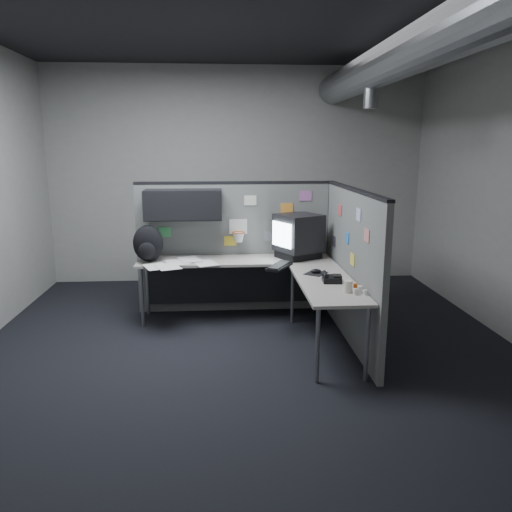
{
  "coord_description": "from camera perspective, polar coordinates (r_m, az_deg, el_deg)",
  "views": [
    {
      "loc": [
        -0.27,
        -4.8,
        2.05
      ],
      "look_at": [
        0.1,
        0.35,
        0.91
      ],
      "focal_mm": 35.0,
      "sensor_mm": 36.0,
      "label": 1
    }
  ],
  "objects": [
    {
      "name": "partition_back",
      "position": [
        6.13,
        -3.94,
        2.55
      ],
      "size": [
        2.44,
        0.42,
        1.63
      ],
      "color": "slate",
      "rests_on": "ground"
    },
    {
      "name": "keyboard",
      "position": [
        5.53,
        2.67,
        -1.15
      ],
      "size": [
        0.35,
        0.47,
        0.04
      ],
      "rotation": [
        0.0,
        0.0,
        0.29
      ],
      "color": "black",
      "rests_on": "desk"
    },
    {
      "name": "bottles",
      "position": [
        4.67,
        11.61,
        -3.81
      ],
      "size": [
        0.12,
        0.15,
        0.08
      ],
      "rotation": [
        0.0,
        0.0,
        0.04
      ],
      "color": "silver",
      "rests_on": "desk"
    },
    {
      "name": "phone",
      "position": [
        5.01,
        8.6,
        -2.53
      ],
      "size": [
        0.2,
        0.21,
        0.09
      ],
      "rotation": [
        0.0,
        0.0,
        -0.26
      ],
      "color": "black",
      "rests_on": "desk"
    },
    {
      "name": "room",
      "position": [
        4.88,
        5.75,
        12.95
      ],
      "size": [
        5.62,
        5.62,
        3.22
      ],
      "color": "black",
      "rests_on": "ground"
    },
    {
      "name": "desk",
      "position": [
        5.7,
        0.17,
        -2.11
      ],
      "size": [
        2.31,
        2.11,
        0.73
      ],
      "color": "#AAA299",
      "rests_on": "ground"
    },
    {
      "name": "backpack",
      "position": [
        5.91,
        -12.24,
        1.34
      ],
      "size": [
        0.41,
        0.4,
        0.43
      ],
      "rotation": [
        0.0,
        0.0,
        -0.33
      ],
      "color": "black",
      "rests_on": "desk"
    },
    {
      "name": "papers",
      "position": [
        5.75,
        -8.75,
        -0.85
      ],
      "size": [
        0.88,
        0.76,
        0.02
      ],
      "rotation": [
        0.0,
        0.0,
        0.38
      ],
      "color": "white",
      "rests_on": "desk"
    },
    {
      "name": "partition_right",
      "position": [
        5.35,
        10.82,
        -1.07
      ],
      "size": [
        0.07,
        2.23,
        1.63
      ],
      "color": "slate",
      "rests_on": "ground"
    },
    {
      "name": "monitor",
      "position": [
        5.98,
        4.85,
        2.34
      ],
      "size": [
        0.62,
        0.62,
        0.53
      ],
      "rotation": [
        0.0,
        0.0,
        -0.29
      ],
      "color": "black",
      "rests_on": "desk"
    },
    {
      "name": "mouse",
      "position": [
        5.31,
        6.86,
        -1.83
      ],
      "size": [
        0.29,
        0.29,
        0.05
      ],
      "rotation": [
        0.0,
        0.0,
        0.14
      ],
      "color": "black",
      "rests_on": "desk"
    },
    {
      "name": "cup",
      "position": [
        4.67,
        10.46,
        -3.45
      ],
      "size": [
        0.1,
        0.1,
        0.11
      ],
      "primitive_type": "cylinder",
      "rotation": [
        0.0,
        0.0,
        -0.25
      ],
      "color": "beige",
      "rests_on": "desk"
    }
  ]
}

